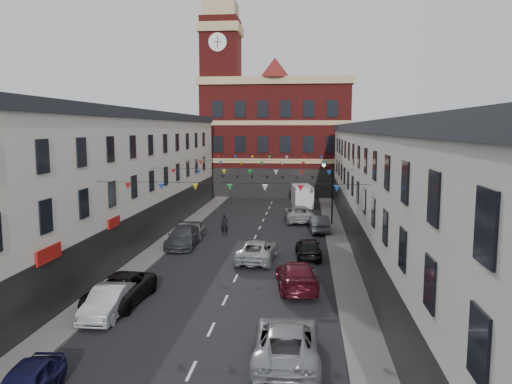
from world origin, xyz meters
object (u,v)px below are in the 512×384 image
(car_left_e, at_px, (194,230))
(car_right_e, at_px, (319,224))
(car_left_b, at_px, (108,301))
(white_van, at_px, (302,196))
(car_right_f, at_px, (299,214))
(car_right_b, at_px, (286,341))
(car_left_d, at_px, (183,237))
(street_lamp, at_px, (330,185))
(car_right_d, at_px, (309,248))
(car_left_c, at_px, (119,290))
(moving_car, at_px, (257,251))
(car_right_c, at_px, (296,275))
(pedestrian, at_px, (225,225))

(car_left_e, bearing_deg, car_right_e, 15.81)
(car_left_b, bearing_deg, white_van, 75.14)
(car_right_f, height_order, white_van, white_van)
(car_right_b, xyz_separation_m, car_right_f, (0.00, 30.28, 0.03))
(car_right_b, distance_m, white_van, 40.62)
(car_left_d, xyz_separation_m, car_left_e, (0.16, 3.08, -0.08))
(car_left_d, height_order, car_right_b, car_right_b)
(white_van, bearing_deg, street_lamp, -84.19)
(car_left_b, relative_size, car_right_b, 0.78)
(car_right_d, distance_m, car_right_e, 9.24)
(car_right_b, xyz_separation_m, white_van, (0.20, 40.62, 0.43))
(car_right_d, height_order, car_right_e, car_right_e)
(car_left_c, xyz_separation_m, car_right_b, (9.10, -5.59, 0.03))
(moving_car, xyz_separation_m, white_van, (2.86, 25.69, 0.47))
(car_left_c, xyz_separation_m, car_left_e, (0.35, 16.16, -0.04))
(street_lamp, bearing_deg, car_right_d, -99.23)
(car_left_b, height_order, car_right_c, car_right_c)
(street_lamp, relative_size, pedestrian, 3.19)
(car_left_d, bearing_deg, car_right_c, -48.70)
(car_right_d, xyz_separation_m, pedestrian, (-7.25, 6.73, 0.21))
(car_left_e, bearing_deg, car_left_c, -94.71)
(car_right_e, height_order, car_right_f, car_right_f)
(car_left_c, relative_size, car_right_f, 0.93)
(car_right_d, bearing_deg, pedestrian, -47.30)
(car_right_b, relative_size, moving_car, 1.05)
(car_left_e, bearing_deg, car_left_d, -96.44)
(street_lamp, relative_size, car_left_b, 1.35)
(car_right_b, relative_size, pedestrian, 3.02)
(car_right_b, bearing_deg, car_left_e, -69.25)
(car_right_d, height_order, white_van, white_van)
(white_van, bearing_deg, car_right_d, -95.49)
(car_left_c, xyz_separation_m, white_van, (9.30, 35.03, 0.47))
(street_lamp, distance_m, car_right_e, 4.64)
(moving_car, bearing_deg, street_lamp, -108.33)
(car_right_b, bearing_deg, pedestrian, -75.82)
(street_lamp, bearing_deg, car_right_b, -95.87)
(car_right_d, distance_m, moving_car, 3.83)
(car_right_c, xyz_separation_m, car_right_f, (-0.21, 21.15, 0.03))
(car_right_e, relative_size, moving_car, 0.84)
(car_left_e, bearing_deg, car_left_b, -94.29)
(car_right_f, bearing_deg, car_left_b, 65.08)
(car_right_e, bearing_deg, pedestrian, 12.96)
(car_left_b, relative_size, car_right_c, 0.82)
(car_left_c, xyz_separation_m, car_right_c, (9.31, 3.53, 0.03))
(car_left_d, height_order, car_right_f, car_right_f)
(car_left_e, bearing_deg, car_right_d, -32.91)
(car_left_b, height_order, car_left_c, car_left_c)
(car_right_b, distance_m, pedestrian, 23.86)
(car_left_e, relative_size, car_right_e, 0.91)
(car_right_d, height_order, moving_car, moving_car)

